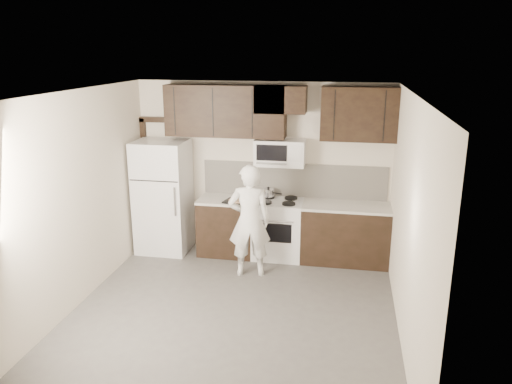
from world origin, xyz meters
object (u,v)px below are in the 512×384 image
(stove, at_px, (278,229))
(microwave, at_px, (280,153))
(person, at_px, (249,221))
(refrigerator, at_px, (163,196))

(stove, relative_size, microwave, 1.24)
(stove, height_order, person, person)
(microwave, bearing_deg, person, -110.14)
(refrigerator, relative_size, person, 1.09)
(stove, relative_size, refrigerator, 0.52)
(microwave, height_order, refrigerator, microwave)
(microwave, xyz_separation_m, person, (-0.31, -0.85, -0.83))
(stove, xyz_separation_m, person, (-0.31, -0.73, 0.36))
(stove, distance_m, person, 0.87)
(stove, xyz_separation_m, refrigerator, (-1.85, -0.05, 0.44))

